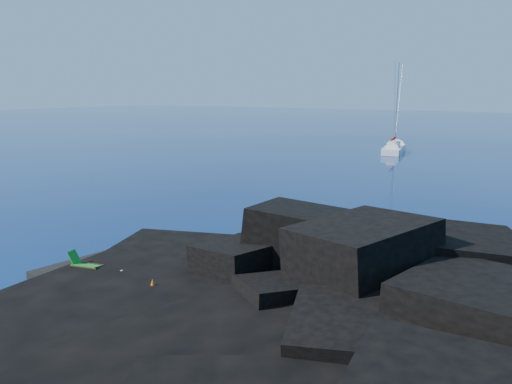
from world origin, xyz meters
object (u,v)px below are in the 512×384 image
sailboat (394,152)px  marker_cone (153,285)px  deck_chair (86,261)px  sunbather (112,271)px

sailboat → marker_cone: bearing=-93.7°
deck_chair → marker_cone: size_ratio=2.73×
sailboat → deck_chair: sailboat is taller
sailboat → sunbather: size_ratio=6.35×
sunbather → marker_cone: (2.81, -0.26, 0.08)m
sailboat → marker_cone: (9.21, -53.55, 0.62)m
sailboat → sunbather: 53.68m
marker_cone → deck_chair: bearing=-178.2°
deck_chair → marker_cone: bearing=-14.5°
deck_chair → sunbather: deck_chair is taller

